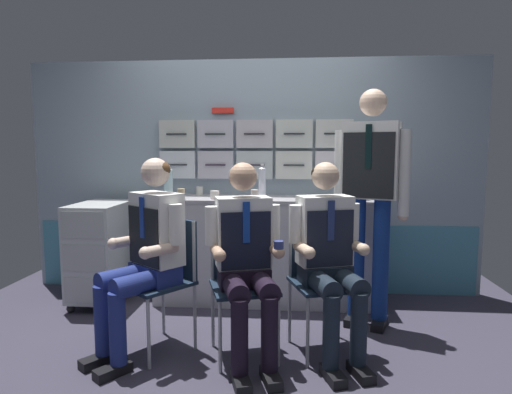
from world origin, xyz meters
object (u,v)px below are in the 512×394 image
at_px(folding_chair_left, 167,268).
at_px(folding_chair_right, 319,268).
at_px(espresso_cup_small, 181,194).
at_px(crew_member_left, 146,247).
at_px(crew_member_center, 246,254).
at_px(water_bottle_blue_cap, 262,182).
at_px(crew_member_standing, 371,184).
at_px(folding_chair_center, 241,271).
at_px(service_trolley, 102,249).
at_px(crew_member_right, 329,251).

height_order(folding_chair_left, folding_chair_right, same).
height_order(folding_chair_right, espresso_cup_small, espresso_cup_small).
distance_m(crew_member_left, crew_member_center, 0.65).
bearing_deg(espresso_cup_small, crew_member_center, -55.54).
bearing_deg(water_bottle_blue_cap, folding_chair_left, -121.91).
bearing_deg(folding_chair_left, crew_member_center, -17.76).
distance_m(crew_member_standing, water_bottle_blue_cap, 0.95).
bearing_deg(espresso_cup_small, crew_member_standing, -10.81).
height_order(folding_chair_center, espresso_cup_small, espresso_cup_small).
bearing_deg(service_trolley, crew_member_standing, -7.55).
xyz_separation_m(crew_member_right, water_bottle_blue_cap, (-0.50, 0.99, 0.36)).
xyz_separation_m(service_trolley, crew_member_right, (1.89, -0.84, 0.22)).
height_order(service_trolley, espresso_cup_small, espresso_cup_small).
bearing_deg(crew_member_left, service_trolley, 128.38).
relative_size(folding_chair_center, water_bottle_blue_cap, 2.95).
xyz_separation_m(crew_member_center, espresso_cup_small, (-0.65, 0.95, 0.27)).
height_order(crew_member_left, crew_member_standing, crew_member_standing).
bearing_deg(water_bottle_blue_cap, folding_chair_right, -61.69).
xyz_separation_m(service_trolley, crew_member_standing, (2.23, -0.30, 0.61)).
relative_size(crew_member_right, water_bottle_blue_cap, 4.26).
distance_m(crew_member_left, folding_chair_right, 1.15).
xyz_separation_m(folding_chair_center, crew_member_center, (0.05, -0.16, 0.15)).
bearing_deg(service_trolley, crew_member_right, -24.06).
distance_m(folding_chair_left, crew_member_left, 0.23).
xyz_separation_m(crew_member_center, crew_member_right, (0.52, 0.11, -0.00)).
bearing_deg(crew_member_right, water_bottle_blue_cap, 116.82).
relative_size(folding_chair_center, espresso_cup_small, 9.76).
height_order(crew_member_center, crew_member_standing, crew_member_standing).
bearing_deg(crew_member_standing, folding_chair_center, -151.04).
xyz_separation_m(service_trolley, water_bottle_blue_cap, (1.39, 0.14, 0.59)).
bearing_deg(crew_member_center, folding_chair_left, 162.24).
xyz_separation_m(folding_chair_left, crew_member_standing, (1.41, 0.48, 0.53)).
distance_m(crew_member_center, espresso_cup_small, 1.18).
height_order(crew_member_center, crew_member_right, same).
distance_m(folding_chair_center, crew_member_standing, 1.17).
xyz_separation_m(crew_member_standing, espresso_cup_small, (-1.51, 0.29, -0.11)).
height_order(crew_member_left, crew_member_right, crew_member_left).
xyz_separation_m(folding_chair_right, crew_member_right, (0.05, -0.16, 0.15)).
bearing_deg(espresso_cup_small, folding_chair_center, -52.80).
relative_size(crew_member_right, espresso_cup_small, 14.11).
bearing_deg(service_trolley, espresso_cup_small, -0.56).
xyz_separation_m(service_trolley, folding_chair_right, (1.84, -0.69, 0.07)).
bearing_deg(folding_chair_center, crew_member_left, -169.90).
bearing_deg(folding_chair_left, water_bottle_blue_cap, 58.09).
bearing_deg(service_trolley, folding_chair_center, -31.21).
distance_m(water_bottle_blue_cap, espresso_cup_small, 0.70).
bearing_deg(crew_member_right, crew_member_standing, 58.10).
distance_m(crew_member_center, crew_member_standing, 1.15).
distance_m(crew_member_center, crew_member_right, 0.53).
xyz_separation_m(crew_member_center, crew_member_standing, (0.86, 0.66, 0.38)).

